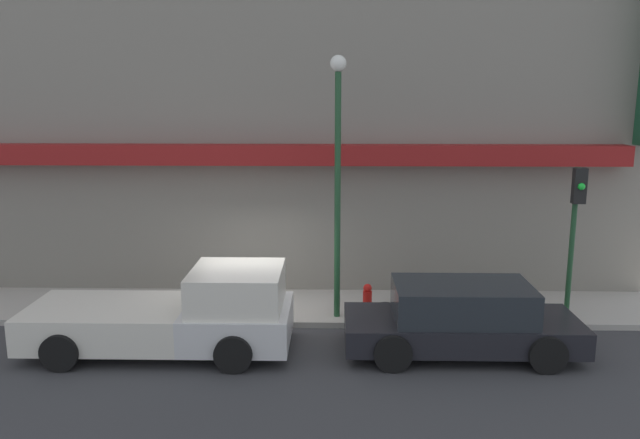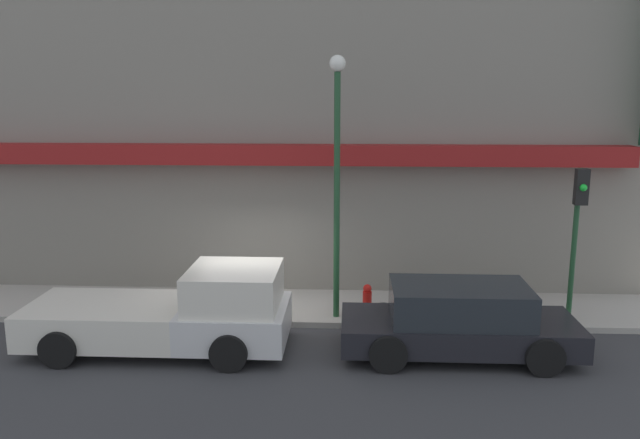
# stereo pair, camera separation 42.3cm
# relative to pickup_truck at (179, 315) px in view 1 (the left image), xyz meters

# --- Properties ---
(ground_plane) EXTENTS (80.00, 80.00, 0.00)m
(ground_plane) POSITION_rel_pickup_truck_xyz_m (1.39, 1.30, -0.78)
(ground_plane) COLOR #38383A
(sidewalk) EXTENTS (36.00, 2.44, 0.14)m
(sidewalk) POSITION_rel_pickup_truck_xyz_m (1.39, 2.52, -0.71)
(sidewalk) COLOR #ADA89E
(sidewalk) RESTS_ON ground
(building) EXTENTS (19.80, 3.80, 11.82)m
(building) POSITION_rel_pickup_truck_xyz_m (1.40, 5.23, 5.11)
(building) COLOR gray
(building) RESTS_ON ground
(pickup_truck) EXTENTS (5.40, 2.26, 1.76)m
(pickup_truck) POSITION_rel_pickup_truck_xyz_m (0.00, 0.00, 0.00)
(pickup_truck) COLOR silver
(pickup_truck) RESTS_ON ground
(parked_car) EXTENTS (4.76, 2.05, 1.47)m
(parked_car) POSITION_rel_pickup_truck_xyz_m (5.81, 0.00, -0.05)
(parked_car) COLOR black
(parked_car) RESTS_ON ground
(fire_hydrant) EXTENTS (0.21, 0.21, 0.69)m
(fire_hydrant) POSITION_rel_pickup_truck_xyz_m (4.01, 2.06, -0.30)
(fire_hydrant) COLOR red
(fire_hydrant) RESTS_ON sidewalk
(street_lamp) EXTENTS (0.36, 0.36, 5.94)m
(street_lamp) POSITION_rel_pickup_truck_xyz_m (3.28, 1.73, 3.04)
(street_lamp) COLOR #1E4728
(street_lamp) RESTS_ON sidewalk
(traffic_light) EXTENTS (0.28, 0.42, 3.50)m
(traffic_light) POSITION_rel_pickup_truck_xyz_m (8.67, 1.80, 1.78)
(traffic_light) COLOR #1E4728
(traffic_light) RESTS_ON sidewalk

